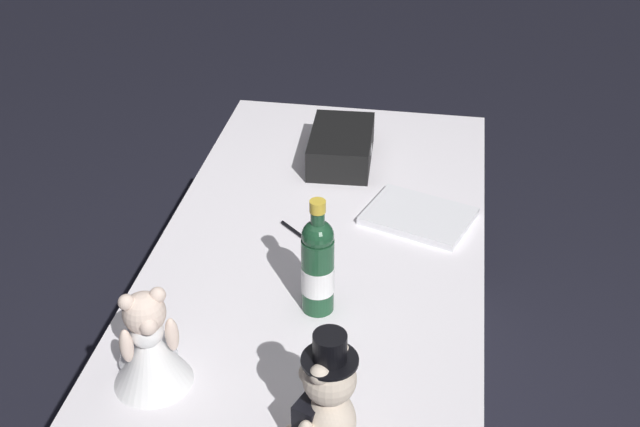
{
  "coord_description": "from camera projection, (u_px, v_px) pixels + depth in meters",
  "views": [
    {
      "loc": [
        -1.77,
        -0.3,
        2.0
      ],
      "look_at": [
        0.0,
        0.0,
        0.84
      ],
      "focal_mm": 46.54,
      "sensor_mm": 36.0,
      "label": 1
    }
  ],
  "objects": [
    {
      "name": "guestbook",
      "position": [
        419.0,
        216.0,
        2.29
      ],
      "size": [
        0.29,
        0.33,
        0.02
      ],
      "primitive_type": "cube",
      "rotation": [
        0.0,
        0.0,
        -0.33
      ],
      "color": "white",
      "rests_on": "reception_table"
    },
    {
      "name": "signing_pen",
      "position": [
        296.0,
        232.0,
        2.23
      ],
      "size": [
        0.1,
        0.11,
        0.01
      ],
      "color": "black",
      "rests_on": "reception_table"
    },
    {
      "name": "teddy_bear_bride",
      "position": [
        147.0,
        340.0,
        1.72
      ],
      "size": [
        0.22,
        0.2,
        0.24
      ],
      "color": "white",
      "rests_on": "reception_table"
    },
    {
      "name": "teddy_bear_groom",
      "position": [
        325.0,
        403.0,
        1.55
      ],
      "size": [
        0.15,
        0.14,
        0.28
      ],
      "color": "beige",
      "rests_on": "reception_table"
    },
    {
      "name": "champagne_bottle",
      "position": [
        318.0,
        265.0,
        1.9
      ],
      "size": [
        0.08,
        0.08,
        0.3
      ],
      "color": "#1B452A",
      "rests_on": "reception_table"
    },
    {
      "name": "reception_table",
      "position": [
        320.0,
        351.0,
        2.39
      ],
      "size": [
        1.68,
        0.86,
        0.74
      ],
      "primitive_type": "cube",
      "color": "white",
      "rests_on": "ground_plane"
    },
    {
      "name": "gift_case_black",
      "position": [
        341.0,
        146.0,
        2.55
      ],
      "size": [
        0.31,
        0.2,
        0.1
      ],
      "color": "black",
      "rests_on": "reception_table"
    }
  ]
}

